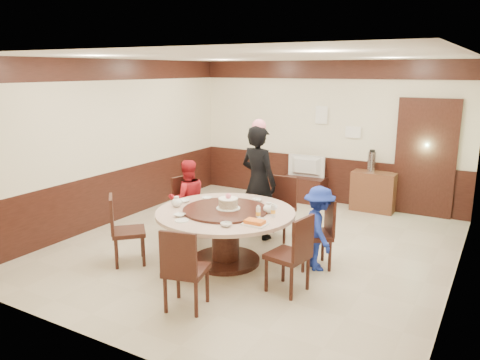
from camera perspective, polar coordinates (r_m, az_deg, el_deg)
The scene contains 31 objects.
room at distance 6.87m, azimuth 1.99°, elevation 0.29°, with size 6.00×6.04×2.84m.
banquet_table at distance 6.45m, azimuth -1.78°, elevation -5.61°, with size 1.90×1.90×0.78m.
chair_0 at distance 6.48m, azimuth 9.15°, elevation -7.84°, with size 0.62×0.61×0.97m.
chair_1 at distance 7.49m, azimuth 4.80°, elevation -4.79°, with size 0.45×0.46×0.97m.
chair_2 at distance 7.55m, azimuth -6.03°, elevation -4.67°, with size 0.54×0.54×0.97m.
chair_3 at distance 6.70m, azimuth -13.55°, elevation -7.35°, with size 0.62×0.62×0.97m.
chair_4 at distance 5.38m, azimuth -6.63°, elevation -12.37°, with size 0.54×0.54×0.97m.
chair_5 at distance 5.75m, azimuth 5.99°, elevation -10.56°, with size 0.52×0.51×0.97m.
person_standing at distance 7.35m, azimuth 2.26°, elevation -0.26°, with size 0.66×0.43×1.80m, color black.
person_red at distance 7.48m, azimuth -6.42°, elevation -2.28°, with size 0.61×0.47×1.25m, color #B0171F.
person_blue at distance 6.33m, azimuth 9.59°, elevation -5.83°, with size 0.74×0.42×1.14m, color #172C97.
birthday_cake at distance 6.37m, azimuth -1.45°, elevation -2.84°, with size 0.33×0.33×0.22m.
teapot_left at distance 6.62m, azimuth -7.73°, elevation -2.74°, with size 0.17×0.15×0.13m, color white.
teapot_right at distance 6.29m, azimuth 3.51°, elevation -3.50°, with size 0.17×0.15×0.13m, color white.
bowl_0 at distance 6.94m, azimuth -4.04°, elevation -2.23°, with size 0.15×0.15×0.04m, color white.
bowl_1 at distance 5.77m, azimuth -1.70°, elevation -5.45°, with size 0.14×0.14×0.04m, color white.
bowl_2 at distance 6.19m, azimuth -7.37°, elevation -4.28°, with size 0.15×0.15×0.04m, color white.
bowl_3 at distance 5.92m, azimuth 2.60°, elevation -4.95°, with size 0.14×0.14×0.04m, color white.
bowl_4 at distance 6.84m, azimuth -6.74°, elevation -2.54°, with size 0.15×0.15×0.04m, color white.
bowl_5 at distance 6.82m, azimuth 2.12°, elevation -2.47°, with size 0.14×0.14×0.04m, color white.
saucer_near at distance 6.01m, azimuth -7.11°, elevation -4.93°, with size 0.18×0.18×0.01m, color white.
saucer_far at distance 6.60m, azimuth 3.83°, elevation -3.19°, with size 0.18×0.18×0.01m, color white.
shrimp_platter at distance 5.82m, azimuth 1.82°, elevation -5.22°, with size 0.30×0.20×0.06m.
bottle_0 at distance 6.03m, azimuth 2.23°, elevation -4.02°, with size 0.06×0.06×0.16m, color white.
bottle_1 at distance 6.13m, azimuth 4.06°, elevation -3.77°, with size 0.06×0.06×0.16m, color white.
tv_stand at distance 9.62m, azimuth 7.85°, elevation -1.11°, with size 0.85×0.45×0.50m, color black.
television at distance 9.51m, azimuth 7.94°, elevation 1.64°, with size 0.77×0.10×0.44m, color gray.
side_cabinet at distance 9.20m, azimuth 15.95°, elevation -1.36°, with size 0.80×0.40×0.75m, color brown.
thermos at distance 9.10m, azimuth 15.75°, elevation 2.14°, with size 0.15×0.15×0.38m, color silver.
notice_left at distance 9.47m, azimuth 9.89°, elevation 7.82°, with size 0.25×0.00×0.35m, color white.
notice_right at distance 9.30m, azimuth 13.60°, elevation 5.69°, with size 0.30×0.00×0.22m, color white.
Camera 1 is at (3.14, -5.90, 2.63)m, focal length 35.00 mm.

